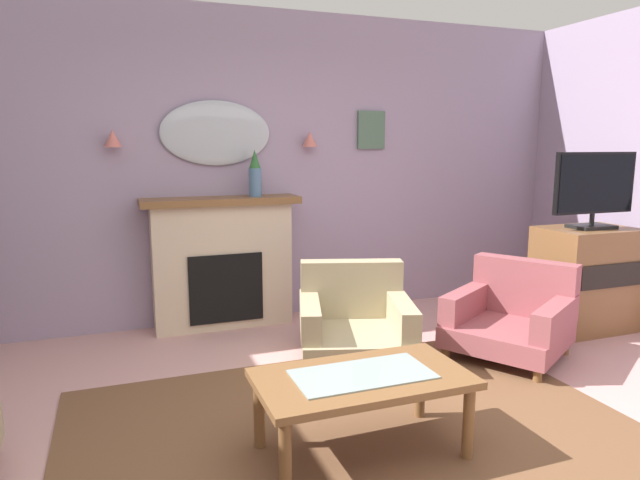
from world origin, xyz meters
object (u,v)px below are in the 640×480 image
Objects in this scene: mantel_vase_right at (255,175)px; coffee_table at (362,385)px; fireplace at (223,264)px; wall_sconce_right at (310,139)px; tv_flatscreen at (595,188)px; tv_cabinet at (585,279)px; wall_sconce_left at (113,138)px; armchair_in_corner at (354,320)px; armchair_by_coffee_table at (512,316)px; framed_picture at (371,130)px; wall_mirror at (216,133)px.

mantel_vase_right reaches higher than coffee_table.
fireplace is 1.38m from wall_sconce_right.
tv_cabinet is at bearing 90.00° from tv_flatscreen.
coffee_table is (1.13, -2.44, -1.28)m from wall_sconce_left.
armchair_in_corner is 1.22× the size of tv_flatscreen.
tv_cabinet is at bearing 23.81° from coffee_table.
tv_cabinet reaches higher than coffee_table.
wall_sconce_left is 0.13× the size of armchair_by_coffee_table.
mantel_vase_right reaches higher than tv_flatscreen.
framed_picture is at bearing 8.53° from mantel_vase_right.
tv_flatscreen is at bearing -21.63° from fireplace.
coffee_table is (-1.22, -2.50, -1.37)m from framed_picture.
wall_mirror reaches higher than wall_sconce_left.
mantel_vase_right is 2.92× the size of wall_sconce_left.
wall_mirror is at bearing 156.05° from tv_flatscreen.
framed_picture reaches higher than armchair_in_corner.
fireplace is 1.42× the size of wall_mirror.
wall_sconce_left is at bearing -176.63° from wall_mirror.
wall_sconce_right is 2.51m from tv_flatscreen.
armchair_in_corner is 1.14× the size of tv_cabinet.
tv_cabinet reaches higher than armchair_in_corner.
armchair_in_corner reaches higher than coffee_table.
mantel_vase_right reaches higher than armchair_in_corner.
mantel_vase_right is 3.04m from tv_cabinet.
wall_sconce_left reaches higher than tv_cabinet.
fireplace is 1.24× the size of coffee_table.
wall_sconce_left is at bearing 174.04° from mantel_vase_right.
mantel_vase_right is 0.50m from wall_mirror.
framed_picture is at bearing 5.77° from fireplace.
wall_sconce_left is 4.05m from tv_flatscreen.
mantel_vase_right is 0.37× the size of armchair_by_coffee_table.
fireplace is at bearing 143.85° from armchair_by_coffee_table.
armchair_in_corner is (-0.07, -1.20, -1.35)m from wall_sconce_right.
tv_flatscreen reaches higher than coffee_table.
wall_sconce_left is 1.00× the size of wall_sconce_right.
mantel_vase_right is 2.91m from tv_flatscreen.
mantel_vase_right is 1.58m from armchair_in_corner.
wall_sconce_left reaches higher than armchair_by_coffee_table.
wall_sconce_right is at bearing -3.37° from wall_mirror.
armchair_by_coffee_table is 1.05m from tv_cabinet.
armchair_by_coffee_table is at bearing -15.44° from armchair_in_corner.
mantel_vase_right is 0.45× the size of tv_cabinet.
armchair_in_corner is (-0.72, -1.26, -1.44)m from framed_picture.
tv_flatscreen is at bearing -90.00° from tv_cabinet.
fireplace is 1.62× the size of tv_flatscreen.
tv_flatscreen is at bearing -23.29° from mantel_vase_right.
tv_cabinet is at bearing -23.62° from wall_mirror.
mantel_vase_right is at bearing -5.39° from fireplace.
wall_sconce_left is at bearing 161.61° from tv_flatscreen.
tv_flatscreen reaches higher than fireplace.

